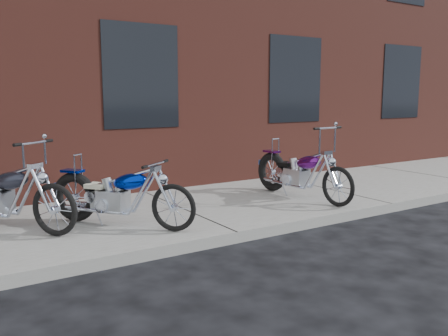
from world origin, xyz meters
TOP-DOWN VIEW (x-y plane):
  - ground at (0.00, 0.00)m, footprint 120.00×120.00m
  - sidewalk at (0.00, 1.50)m, footprint 22.00×3.00m
  - building_brick at (0.00, 8.00)m, footprint 22.00×10.00m
  - chopper_purple at (2.05, 1.15)m, footprint 0.54×2.20m
  - chopper_blue at (-1.16, 1.10)m, footprint 1.41×1.75m
  - chopper_third at (-2.51, 1.76)m, footprint 1.47×1.91m

SIDE VIEW (x-z plane):
  - ground at x=0.00m, z-range 0.00..0.00m
  - sidewalk at x=0.00m, z-range 0.00..0.15m
  - chopper_blue at x=-1.16m, z-range 0.07..1.00m
  - chopper_purple at x=2.05m, z-range -0.07..1.16m
  - chopper_third at x=-2.51m, z-range -0.02..1.15m
  - building_brick at x=0.00m, z-range 0.00..8.00m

